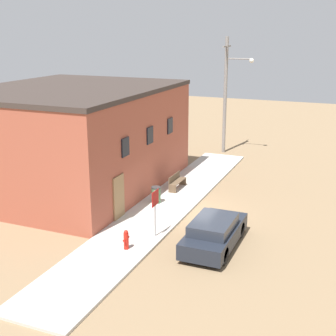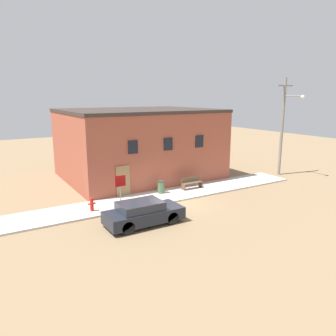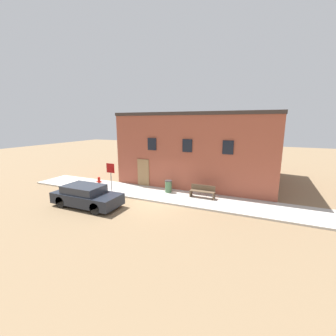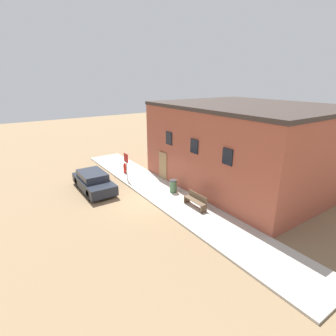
{
  "view_description": "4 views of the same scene",
  "coord_description": "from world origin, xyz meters",
  "px_view_note": "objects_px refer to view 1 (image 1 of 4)",
  "views": [
    {
      "loc": [
        -20.67,
        -7.33,
        8.75
      ],
      "look_at": [
        0.37,
        1.43,
        2.0
      ],
      "focal_mm": 50.0,
      "sensor_mm": 36.0,
      "label": 1
    },
    {
      "loc": [
        -10.91,
        -17.17,
        6.81
      ],
      "look_at": [
        0.37,
        1.43,
        2.0
      ],
      "focal_mm": 35.0,
      "sensor_mm": 36.0,
      "label": 2
    },
    {
      "loc": [
        6.35,
        -12.07,
        5.03
      ],
      "look_at": [
        0.37,
        1.43,
        2.0
      ],
      "focal_mm": 24.0,
      "sensor_mm": 36.0,
      "label": 3
    },
    {
      "loc": [
        13.4,
        -7.41,
        7.38
      ],
      "look_at": [
        0.37,
        1.43,
        2.0
      ],
      "focal_mm": 28.0,
      "sensor_mm": 36.0,
      "label": 4
    }
  ],
  "objects_px": {
    "utility_pole": "(227,92)",
    "parked_car": "(214,233)",
    "trash_bin": "(156,195)",
    "bench": "(177,181)",
    "fire_hydrant": "(126,240)",
    "stop_sign": "(155,205)"
  },
  "relations": [
    {
      "from": "stop_sign",
      "to": "trash_bin",
      "type": "xyz_separation_m",
      "value": [
        3.73,
        1.62,
        -1.02
      ]
    },
    {
      "from": "fire_hydrant",
      "to": "bench",
      "type": "height_order",
      "value": "fire_hydrant"
    },
    {
      "from": "parked_car",
      "to": "fire_hydrant",
      "type": "bearing_deg",
      "value": 119.15
    },
    {
      "from": "stop_sign",
      "to": "utility_pole",
      "type": "height_order",
      "value": "utility_pole"
    },
    {
      "from": "stop_sign",
      "to": "fire_hydrant",
      "type": "bearing_deg",
      "value": 160.05
    },
    {
      "from": "fire_hydrant",
      "to": "utility_pole",
      "type": "distance_m",
      "value": 17.73
    },
    {
      "from": "bench",
      "to": "utility_pole",
      "type": "height_order",
      "value": "utility_pole"
    },
    {
      "from": "stop_sign",
      "to": "parked_car",
      "type": "xyz_separation_m",
      "value": [
        0.17,
        -2.61,
        -0.93
      ]
    },
    {
      "from": "trash_bin",
      "to": "parked_car",
      "type": "bearing_deg",
      "value": -130.06
    },
    {
      "from": "stop_sign",
      "to": "parked_car",
      "type": "relative_size",
      "value": 0.49
    },
    {
      "from": "fire_hydrant",
      "to": "trash_bin",
      "type": "height_order",
      "value": "trash_bin"
    },
    {
      "from": "trash_bin",
      "to": "utility_pole",
      "type": "bearing_deg",
      "value": -1.44
    },
    {
      "from": "stop_sign",
      "to": "trash_bin",
      "type": "height_order",
      "value": "stop_sign"
    },
    {
      "from": "utility_pole",
      "to": "parked_car",
      "type": "height_order",
      "value": "utility_pole"
    },
    {
      "from": "fire_hydrant",
      "to": "trash_bin",
      "type": "bearing_deg",
      "value": 11.0
    },
    {
      "from": "trash_bin",
      "to": "utility_pole",
      "type": "distance_m",
      "value": 12.55
    },
    {
      "from": "stop_sign",
      "to": "bench",
      "type": "xyz_separation_m",
      "value": [
        6.26,
        1.48,
        -1.04
      ]
    },
    {
      "from": "bench",
      "to": "parked_car",
      "type": "bearing_deg",
      "value": -146.11
    },
    {
      "from": "trash_bin",
      "to": "parked_car",
      "type": "xyz_separation_m",
      "value": [
        -3.56,
        -4.24,
        0.09
      ]
    },
    {
      "from": "fire_hydrant",
      "to": "utility_pole",
      "type": "xyz_separation_m",
      "value": [
        17.27,
        0.74,
        3.94
      ]
    },
    {
      "from": "stop_sign",
      "to": "utility_pole",
      "type": "distance_m",
      "value": 15.97
    },
    {
      "from": "fire_hydrant",
      "to": "trash_bin",
      "type": "xyz_separation_m",
      "value": [
        5.34,
        1.04,
        0.02
      ]
    }
  ]
}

